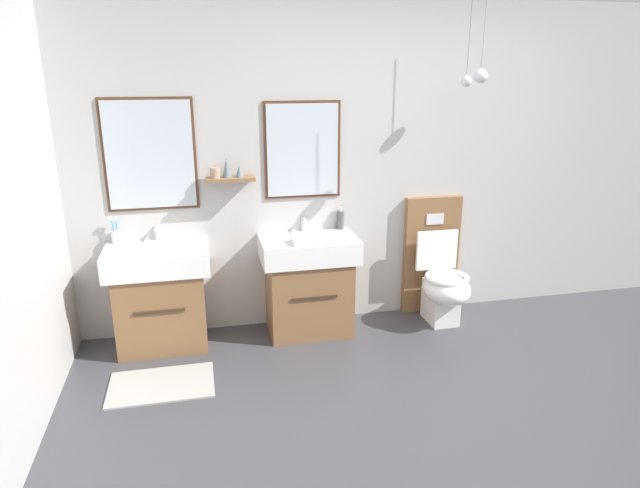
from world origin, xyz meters
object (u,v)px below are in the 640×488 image
(toothbrush_cup, at_px, (116,236))
(toilet, at_px, (438,275))
(vanity_sink_left, at_px, (161,294))
(folded_hand_towel, at_px, (307,240))
(soap_dispenser, at_px, (340,220))
(vanity_sink_right, at_px, (309,282))

(toothbrush_cup, bearing_deg, toilet, -3.68)
(vanity_sink_left, xyz_separation_m, toilet, (2.21, 0.00, -0.03))
(vanity_sink_left, xyz_separation_m, folded_hand_towel, (1.08, -0.14, 0.39))
(vanity_sink_left, bearing_deg, soap_dispenser, 6.99)
(toothbrush_cup, bearing_deg, vanity_sink_right, -6.62)
(vanity_sink_right, distance_m, folded_hand_towel, 0.42)
(vanity_sink_left, distance_m, toothbrush_cup, 0.54)
(vanity_sink_left, height_order, vanity_sink_right, same)
(vanity_sink_left, xyz_separation_m, toothbrush_cup, (-0.29, 0.16, 0.42))
(vanity_sink_right, xyz_separation_m, folded_hand_towel, (-0.04, -0.14, 0.39))
(toothbrush_cup, bearing_deg, vanity_sink_left, -29.53)
(folded_hand_towel, bearing_deg, soap_dispenser, 43.07)
(vanity_sink_right, bearing_deg, folded_hand_towel, -105.69)
(toothbrush_cup, height_order, folded_hand_towel, toothbrush_cup)
(vanity_sink_left, height_order, toothbrush_cup, toothbrush_cup)
(vanity_sink_left, bearing_deg, toothbrush_cup, 150.47)
(toilet, distance_m, folded_hand_towel, 1.22)
(toilet, relative_size, toothbrush_cup, 4.80)
(toothbrush_cup, distance_m, soap_dispenser, 1.70)
(vanity_sink_left, height_order, soap_dispenser, soap_dispenser)
(vanity_sink_right, xyz_separation_m, toothbrush_cup, (-1.40, 0.16, 0.42))
(toothbrush_cup, relative_size, soap_dispenser, 1.14)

